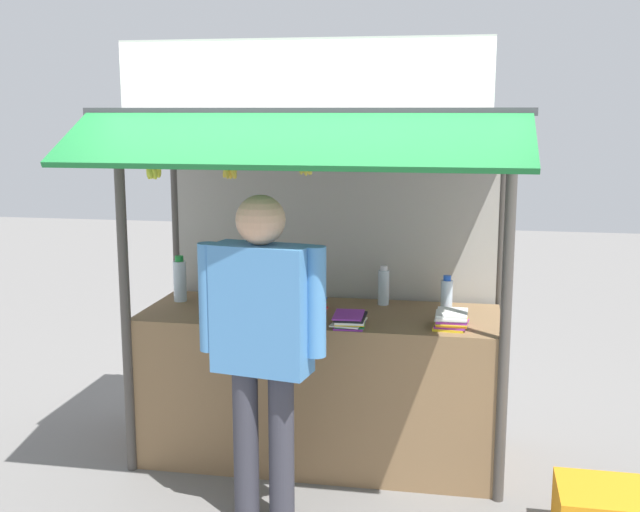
{
  "coord_description": "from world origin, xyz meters",
  "views": [
    {
      "loc": [
        0.85,
        -4.63,
        2.15
      ],
      "look_at": [
        0.0,
        0.0,
        1.28
      ],
      "focal_mm": 44.59,
      "sensor_mm": 36.0,
      "label": 1
    }
  ],
  "objects_px": {
    "water_bottle_mid_left": "(384,286)",
    "banana_bunch_leftmost": "(153,166)",
    "magazine_stack_far_left": "(451,320)",
    "water_bottle_back_left": "(180,280)",
    "vendor_person": "(262,331)",
    "water_bottle_left": "(447,297)",
    "magazine_stack_front_left": "(306,306)",
    "banana_bunch_inner_left": "(230,165)",
    "water_bottle_mid_right": "(245,282)",
    "banana_bunch_inner_right": "(306,163)",
    "magazine_stack_front_right": "(350,320)"
  },
  "relations": [
    {
      "from": "water_bottle_back_left",
      "to": "banana_bunch_inner_right",
      "type": "xyz_separation_m",
      "value": [
        0.96,
        -0.62,
        0.8
      ]
    },
    {
      "from": "water_bottle_back_left",
      "to": "vendor_person",
      "type": "xyz_separation_m",
      "value": [
        0.8,
        -0.99,
        -0.02
      ]
    },
    {
      "from": "water_bottle_left",
      "to": "vendor_person",
      "type": "bearing_deg",
      "value": -134.82
    },
    {
      "from": "water_bottle_mid_left",
      "to": "magazine_stack_front_right",
      "type": "bearing_deg",
      "value": -104.66
    },
    {
      "from": "magazine_stack_front_left",
      "to": "magazine_stack_far_left",
      "type": "bearing_deg",
      "value": -11.98
    },
    {
      "from": "water_bottle_back_left",
      "to": "water_bottle_mid_left",
      "type": "height_order",
      "value": "water_bottle_back_left"
    },
    {
      "from": "water_bottle_back_left",
      "to": "banana_bunch_leftmost",
      "type": "relative_size",
      "value": 1.15
    },
    {
      "from": "water_bottle_left",
      "to": "magazine_stack_front_right",
      "type": "bearing_deg",
      "value": -150.73
    },
    {
      "from": "water_bottle_mid_right",
      "to": "banana_bunch_inner_right",
      "type": "bearing_deg",
      "value": -50.87
    },
    {
      "from": "banana_bunch_leftmost",
      "to": "vendor_person",
      "type": "xyz_separation_m",
      "value": [
        0.7,
        -0.37,
        -0.8
      ]
    },
    {
      "from": "magazine_stack_far_left",
      "to": "magazine_stack_front_right",
      "type": "height_order",
      "value": "magazine_stack_far_left"
    },
    {
      "from": "magazine_stack_front_left",
      "to": "banana_bunch_inner_left",
      "type": "bearing_deg",
      "value": -123.12
    },
    {
      "from": "banana_bunch_inner_right",
      "to": "banana_bunch_inner_left",
      "type": "relative_size",
      "value": 0.89
    },
    {
      "from": "water_bottle_mid_left",
      "to": "magazine_stack_front_left",
      "type": "relative_size",
      "value": 0.83
    },
    {
      "from": "vendor_person",
      "to": "banana_bunch_inner_left",
      "type": "bearing_deg",
      "value": -44.53
    },
    {
      "from": "water_bottle_back_left",
      "to": "banana_bunch_leftmost",
      "type": "height_order",
      "value": "banana_bunch_leftmost"
    },
    {
      "from": "water_bottle_mid_right",
      "to": "banana_bunch_inner_right",
      "type": "distance_m",
      "value": 1.17
    },
    {
      "from": "water_bottle_left",
      "to": "banana_bunch_inner_left",
      "type": "relative_size",
      "value": 1.0
    },
    {
      "from": "water_bottle_left",
      "to": "banana_bunch_inner_right",
      "type": "bearing_deg",
      "value": -144.06
    },
    {
      "from": "water_bottle_mid_right",
      "to": "banana_bunch_inner_left",
      "type": "bearing_deg",
      "value": -79.77
    },
    {
      "from": "magazine_stack_front_left",
      "to": "banana_bunch_leftmost",
      "type": "distance_m",
      "value": 1.25
    },
    {
      "from": "water_bottle_mid_left",
      "to": "banana_bunch_leftmost",
      "type": "bearing_deg",
      "value": -147.55
    },
    {
      "from": "water_bottle_left",
      "to": "magazine_stack_far_left",
      "type": "distance_m",
      "value": 0.25
    },
    {
      "from": "water_bottle_back_left",
      "to": "water_bottle_mid_right",
      "type": "relative_size",
      "value": 1.01
    },
    {
      "from": "water_bottle_mid_left",
      "to": "magazine_stack_far_left",
      "type": "relative_size",
      "value": 1.01
    },
    {
      "from": "banana_bunch_leftmost",
      "to": "vendor_person",
      "type": "relative_size",
      "value": 0.15
    },
    {
      "from": "banana_bunch_inner_left",
      "to": "vendor_person",
      "type": "distance_m",
      "value": 0.93
    },
    {
      "from": "magazine_stack_far_left",
      "to": "banana_bunch_leftmost",
      "type": "bearing_deg",
      "value": -169.65
    },
    {
      "from": "water_bottle_mid_right",
      "to": "water_bottle_mid_left",
      "type": "xyz_separation_m",
      "value": [
        0.88,
        0.11,
        -0.02
      ]
    },
    {
      "from": "banana_bunch_leftmost",
      "to": "banana_bunch_inner_left",
      "type": "bearing_deg",
      "value": -0.02
    },
    {
      "from": "magazine_stack_far_left",
      "to": "banana_bunch_leftmost",
      "type": "height_order",
      "value": "banana_bunch_leftmost"
    },
    {
      "from": "water_bottle_back_left",
      "to": "magazine_stack_far_left",
      "type": "distance_m",
      "value": 1.77
    },
    {
      "from": "banana_bunch_inner_right",
      "to": "water_bottle_mid_left",
      "type": "bearing_deg",
      "value": 65.72
    },
    {
      "from": "water_bottle_back_left",
      "to": "water_bottle_left",
      "type": "xyz_separation_m",
      "value": [
        1.7,
        -0.08,
        -0.02
      ]
    },
    {
      "from": "water_bottle_mid_left",
      "to": "banana_bunch_inner_left",
      "type": "relative_size",
      "value": 1.0
    },
    {
      "from": "water_bottle_back_left",
      "to": "banana_bunch_inner_right",
      "type": "bearing_deg",
      "value": -32.98
    },
    {
      "from": "magazine_stack_far_left",
      "to": "vendor_person",
      "type": "relative_size",
      "value": 0.14
    },
    {
      "from": "water_bottle_mid_left",
      "to": "magazine_stack_front_right",
      "type": "distance_m",
      "value": 0.55
    },
    {
      "from": "magazine_stack_far_left",
      "to": "vendor_person",
      "type": "distance_m",
      "value": 1.15
    },
    {
      "from": "banana_bunch_inner_right",
      "to": "vendor_person",
      "type": "height_order",
      "value": "banana_bunch_inner_right"
    },
    {
      "from": "magazine_stack_front_left",
      "to": "vendor_person",
      "type": "distance_m",
      "value": 0.86
    },
    {
      "from": "magazine_stack_far_left",
      "to": "vendor_person",
      "type": "height_order",
      "value": "vendor_person"
    },
    {
      "from": "magazine_stack_front_left",
      "to": "banana_bunch_leftmost",
      "type": "xyz_separation_m",
      "value": [
        -0.76,
        -0.49,
        0.87
      ]
    },
    {
      "from": "water_bottle_mid_right",
      "to": "magazine_stack_far_left",
      "type": "distance_m",
      "value": 1.37
    },
    {
      "from": "water_bottle_left",
      "to": "banana_bunch_leftmost",
      "type": "distance_m",
      "value": 1.87
    },
    {
      "from": "water_bottle_mid_right",
      "to": "banana_bunch_inner_left",
      "type": "distance_m",
      "value": 1.03
    },
    {
      "from": "water_bottle_back_left",
      "to": "magazine_stack_front_left",
      "type": "xyz_separation_m",
      "value": [
        0.86,
        -0.14,
        -0.1
      ]
    },
    {
      "from": "water_bottle_left",
      "to": "magazine_stack_front_left",
      "type": "height_order",
      "value": "water_bottle_left"
    },
    {
      "from": "banana_bunch_leftmost",
      "to": "magazine_stack_front_left",
      "type": "bearing_deg",
      "value": 32.6
    },
    {
      "from": "water_bottle_mid_right",
      "to": "magazine_stack_far_left",
      "type": "height_order",
      "value": "water_bottle_mid_right"
    }
  ]
}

